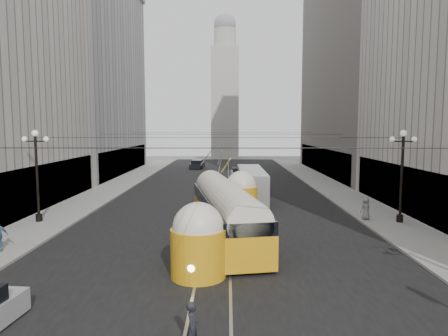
{
  "coord_description": "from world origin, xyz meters",
  "views": [
    {
      "loc": [
        0.63,
        -9.32,
        6.68
      ],
      "look_at": [
        0.41,
        14.95,
        4.22
      ],
      "focal_mm": 32.0,
      "sensor_mm": 36.0,
      "label": 1
    }
  ],
  "objects_px": {
    "city_bus": "(251,183)",
    "pedestrian_crossing_a": "(193,328)",
    "pedestrian_sidewalk_right": "(366,208)",
    "streetcar": "(225,210)"
  },
  "relations": [
    {
      "from": "streetcar",
      "to": "pedestrian_crossing_a",
      "type": "xyz_separation_m",
      "value": [
        -0.9,
        -12.61,
        -0.89
      ]
    },
    {
      "from": "pedestrian_crossing_a",
      "to": "pedestrian_sidewalk_right",
      "type": "height_order",
      "value": "pedestrian_sidewalk_right"
    },
    {
      "from": "pedestrian_crossing_a",
      "to": "pedestrian_sidewalk_right",
      "type": "xyz_separation_m",
      "value": [
        10.9,
        16.87,
        0.15
      ]
    },
    {
      "from": "pedestrian_crossing_a",
      "to": "pedestrian_sidewalk_right",
      "type": "relative_size",
      "value": 1.0
    },
    {
      "from": "city_bus",
      "to": "pedestrian_crossing_a",
      "type": "distance_m",
      "value": 26.29
    },
    {
      "from": "streetcar",
      "to": "pedestrian_crossing_a",
      "type": "distance_m",
      "value": 12.67
    },
    {
      "from": "pedestrian_crossing_a",
      "to": "city_bus",
      "type": "bearing_deg",
      "value": 0.76
    },
    {
      "from": "city_bus",
      "to": "pedestrian_crossing_a",
      "type": "xyz_separation_m",
      "value": [
        -3.27,
        -26.08,
        -0.72
      ]
    },
    {
      "from": "streetcar",
      "to": "city_bus",
      "type": "distance_m",
      "value": 13.68
    },
    {
      "from": "city_bus",
      "to": "pedestrian_crossing_a",
      "type": "bearing_deg",
      "value": -97.14
    }
  ]
}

